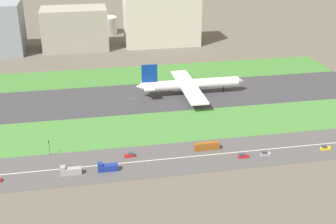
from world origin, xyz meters
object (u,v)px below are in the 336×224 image
at_px(truck_0, 107,167).
at_px(car_0, 325,148).
at_px(office_tower, 162,17).
at_px(traffic_light, 49,147).
at_px(car_2, 243,156).
at_px(bus_0, 207,146).
at_px(fuel_tank_west, 106,25).
at_px(fuel_tank_centre, 137,23).
at_px(car_1, 130,155).
at_px(airliner, 189,84).
at_px(hangar_building, 75,29).
at_px(car_5, 265,154).
at_px(truck_2, 70,171).

distance_m(truck_0, car_0, 98.10).
relative_size(truck_0, office_tower, 0.14).
xyz_separation_m(truck_0, traffic_light, (-24.08, 17.99, 2.62)).
bearing_deg(truck_0, car_0, -180.00).
bearing_deg(traffic_light, car_2, -12.22).
xyz_separation_m(bus_0, office_tower, (11.78, 182.00, 20.08)).
height_order(fuel_tank_west, fuel_tank_centre, fuel_tank_centre).
relative_size(car_1, car_2, 1.00).
xyz_separation_m(airliner, fuel_tank_west, (-37.87, 159.00, 1.06)).
distance_m(car_2, hangar_building, 205.18).
height_order(car_5, hangar_building, hangar_building).
relative_size(car_2, car_0, 1.00).
distance_m(airliner, car_2, 78.40).
bearing_deg(truck_2, truck_0, -180.00).
bearing_deg(fuel_tank_west, car_2, -79.53).
relative_size(bus_0, office_tower, 0.20).
xyz_separation_m(car_5, bus_0, (-23.98, 10.00, 0.90)).
relative_size(airliner, truck_0, 7.74).
bearing_deg(traffic_light, truck_0, -36.77).
xyz_separation_m(airliner, office_tower, (4.11, 114.00, 15.66)).
xyz_separation_m(truck_0, car_0, (98.09, 0.00, -0.75)).
height_order(airliner, car_1, airliner).
bearing_deg(car_1, hangar_building, 96.96).
xyz_separation_m(truck_2, office_tower, (72.22, 192.00, 20.22)).
bearing_deg(hangar_building, office_tower, 0.00).
bearing_deg(car_2, fuel_tank_west, -79.53).
distance_m(truck_0, car_5, 69.41).
distance_m(truck_2, car_0, 113.10).
xyz_separation_m(truck_0, car_5, (69.40, 0.00, -0.75)).
height_order(airliner, office_tower, office_tower).
bearing_deg(car_0, fuel_tank_centre, -76.77).
height_order(office_tower, fuel_tank_centre, office_tower).
xyz_separation_m(airliner, car_2, (5.92, -78.00, -5.31)).
bearing_deg(fuel_tank_west, traffic_light, -100.17).
distance_m(car_1, truck_2, 27.37).
bearing_deg(truck_0, car_1, -136.28).
relative_size(car_1, truck_0, 0.52).
xyz_separation_m(truck_2, fuel_tank_centre, (57.39, 237.00, 6.30)).
bearing_deg(car_2, traffic_light, -12.22).
bearing_deg(office_tower, fuel_tank_west, 133.02).
bearing_deg(car_0, car_2, 0.00).
bearing_deg(car_5, car_0, -180.00).
xyz_separation_m(airliner, bus_0, (-7.67, -68.00, -4.41)).
xyz_separation_m(airliner, car_0, (45.00, -78.00, -5.31)).
relative_size(car_2, truck_2, 0.52).
bearing_deg(bus_0, car_1, 180.00).
relative_size(truck_0, car_2, 1.91).
bearing_deg(office_tower, car_1, -104.41).
xyz_separation_m(truck_2, hangar_building, (3.25, 192.00, 14.29)).
bearing_deg(fuel_tank_west, fuel_tank_centre, 0.00).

